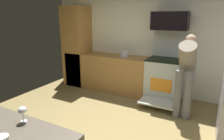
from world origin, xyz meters
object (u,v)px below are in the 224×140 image
oven_range (165,78)px  wine_glass_near (22,111)px  person_cook (186,70)px  stock_pot (125,54)px  microwave (170,21)px

oven_range → wine_glass_near: (-0.58, -3.17, 0.50)m
person_cook → wine_glass_near: bearing=-112.4°
oven_range → person_cook: (0.49, -0.57, 0.39)m
wine_glass_near → stock_pot: (-0.42, 3.18, -0.04)m
microwave → stock_pot: microwave is taller
oven_range → person_cook: 0.85m
person_cook → wine_glass_near: size_ratio=9.96×
microwave → person_cook: 1.18m
oven_range → wine_glass_near: size_ratio=10.21×
microwave → person_cook: size_ratio=0.49×
oven_range → person_cook: size_ratio=1.03×
microwave → oven_range: bearing=-90.0°
oven_range → stock_pot: bearing=179.2°
oven_range → microwave: (0.00, 0.09, 1.24)m
person_cook → wine_glass_near: 2.81m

